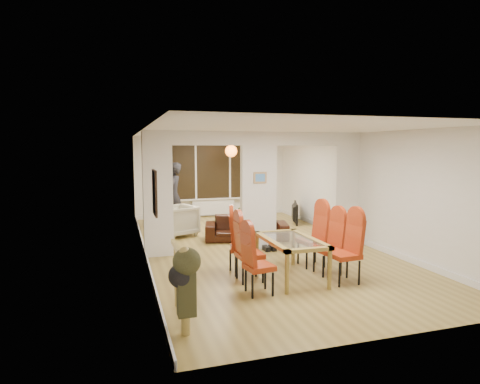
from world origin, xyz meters
name	(u,v)px	position (x,y,z in m)	size (l,w,h in m)	color
floor	(258,248)	(0.00, 0.00, 0.00)	(5.00, 9.00, 0.01)	olive
room_walls	(258,191)	(0.00, 0.00, 1.30)	(5.00, 9.00, 2.60)	silver
divider_wall	(258,191)	(0.00, 0.00, 1.30)	(5.00, 0.18, 2.60)	white
bay_window_blinds	(213,171)	(0.00, 4.44, 1.50)	(3.00, 0.08, 1.80)	black
radiator	(213,207)	(0.00, 4.40, 0.30)	(1.40, 0.08, 0.50)	white
pendant_light	(231,151)	(0.30, 3.30, 2.15)	(0.36, 0.36, 0.36)	orange
stair_newel	(179,278)	(-2.25, -3.20, 0.55)	(0.40, 1.20, 1.10)	#A7924C
wall_poster	(155,193)	(-2.47, -2.40, 1.60)	(0.04, 0.52, 0.67)	gray
pillar_photo	(260,178)	(0.00, -0.10, 1.60)	(0.30, 0.03, 0.25)	#4C8CD8
dining_table	(290,258)	(-0.16, -2.12, 0.35)	(0.84, 1.49, 0.70)	olive
dining_chair_la	(259,262)	(-0.94, -2.67, 0.51)	(0.41, 0.41, 1.02)	#9A2C0F
dining_chair_lb	(250,250)	(-0.88, -2.05, 0.54)	(0.43, 0.43, 1.08)	#9A2C0F
dining_chair_lc	(242,243)	(-0.87, -1.61, 0.54)	(0.44, 0.44, 1.09)	#9A2C0F
dining_chair_ra	(344,250)	(0.59, -2.60, 0.56)	(0.45, 0.45, 1.12)	#9A2C0F
dining_chair_rb	(328,245)	(0.57, -2.09, 0.53)	(0.43, 0.43, 1.07)	#9A2C0F
dining_chair_rc	(311,237)	(0.52, -1.57, 0.56)	(0.45, 0.45, 1.12)	#9A2C0F
sofa	(246,228)	(0.00, 0.88, 0.29)	(2.01, 0.79, 0.59)	black
armchair	(177,221)	(-1.56, 1.80, 0.39)	(0.86, 0.84, 0.79)	beige
person	(174,196)	(-1.51, 2.79, 0.92)	(0.44, 0.67, 1.85)	black
television	(292,213)	(2.00, 2.58, 0.31)	(0.14, 1.07, 0.62)	black
coffee_table	(236,221)	(0.27, 2.72, 0.11)	(0.97, 0.49, 0.22)	black
bottle	(239,213)	(0.35, 2.61, 0.38)	(0.08, 0.08, 0.31)	#143F19
bowl	(234,216)	(0.24, 2.81, 0.25)	(0.21, 0.21, 0.05)	black
shoes	(269,248)	(0.16, -0.28, 0.05)	(0.25, 0.27, 0.10)	black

